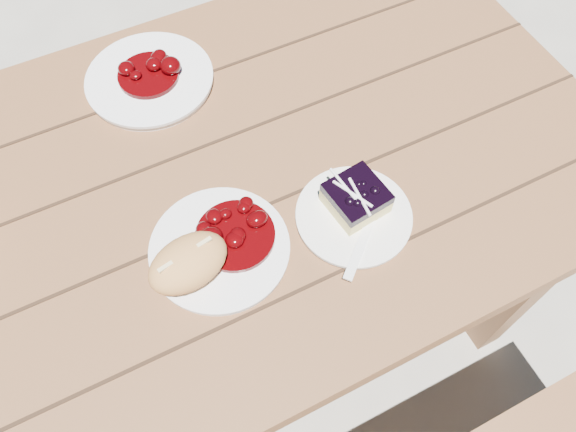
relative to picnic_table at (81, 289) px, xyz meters
name	(u,v)px	position (x,y,z in m)	size (l,w,h in m)	color
ground	(150,372)	(0.00, 0.00, -0.59)	(60.00, 60.00, 0.00)	#9A968B
picnic_table	(81,289)	(0.00, 0.00, 0.00)	(2.00, 1.55, 0.75)	brown
main_plate	(220,249)	(0.24, -0.12, 0.17)	(0.22, 0.22, 0.02)	white
goulash_stew	(234,231)	(0.27, -0.12, 0.20)	(0.13, 0.13, 0.04)	#450204
bread_roll	(188,263)	(0.19, -0.14, 0.21)	(0.13, 0.08, 0.07)	tan
dessert_plate	(354,216)	(0.46, -0.17, 0.17)	(0.19, 0.19, 0.01)	white
blueberry_cake	(356,198)	(0.47, -0.15, 0.20)	(0.09, 0.09, 0.05)	#F7E587
fork_dessert	(361,246)	(0.44, -0.22, 0.17)	(0.03, 0.16, 0.01)	white
second_plate	(150,80)	(0.27, 0.27, 0.17)	(0.24, 0.24, 0.02)	white
second_stew	(147,69)	(0.27, 0.27, 0.20)	(0.11, 0.11, 0.04)	#450204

